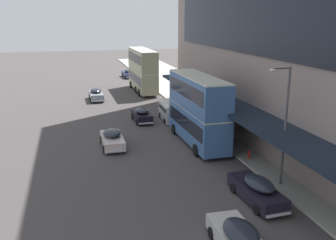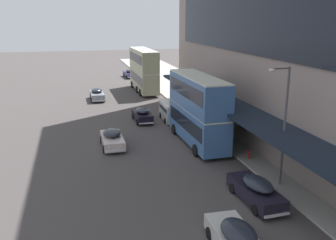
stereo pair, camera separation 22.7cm
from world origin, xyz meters
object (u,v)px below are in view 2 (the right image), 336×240
object	(u,v)px
sedan_oncoming_front	(237,239)
sedan_lead_near	(142,115)
street_lamp	(283,119)
transit_bus_kerbside_front	(198,108)
vw_van	(170,110)
sedan_trailing_mid	(256,190)
sedan_far_back	(97,94)
sedan_trailing_near	(130,73)
transit_bus_kerbside_rear	(144,69)
fire_hydrant	(249,154)
sedan_second_near	(112,139)

from	to	relation	value
sedan_oncoming_front	sedan_lead_near	world-z (taller)	sedan_oncoming_front
sedan_oncoming_front	street_lamp	distance (m)	9.37
transit_bus_kerbside_front	vw_van	world-z (taller)	transit_bus_kerbside_front
transit_bus_kerbside_front	street_lamp	size ratio (longest dim) A/B	1.21
transit_bus_kerbside_front	sedan_trailing_mid	world-z (taller)	transit_bus_kerbside_front
sedan_lead_near	street_lamp	distance (m)	19.51
sedan_far_back	sedan_lead_near	xyz separation A→B (m)	(3.98, -12.26, -0.02)
sedan_oncoming_front	sedan_trailing_mid	bearing A→B (deg)	53.59
sedan_trailing_near	sedan_far_back	bearing A→B (deg)	-111.57
sedan_oncoming_front	sedan_trailing_near	world-z (taller)	sedan_oncoming_front
street_lamp	transit_bus_kerbside_rear	bearing A→B (deg)	94.09
transit_bus_kerbside_rear	transit_bus_kerbside_front	bearing A→B (deg)	-89.88
sedan_oncoming_front	fire_hydrant	size ratio (longest dim) A/B	6.82
vw_van	fire_hydrant	size ratio (longest dim) A/B	6.56
sedan_far_back	fire_hydrant	distance (m)	27.55
sedan_trailing_mid	sedan_trailing_near	distance (m)	50.68
transit_bus_kerbside_rear	sedan_second_near	xyz separation A→B (m)	(-7.45, -24.18, -2.68)
sedan_oncoming_front	transit_bus_kerbside_rear	bearing A→B (deg)	85.36
sedan_lead_near	sedan_trailing_mid	xyz separation A→B (m)	(3.38, -19.88, 0.04)
sedan_far_back	sedan_second_near	world-z (taller)	sedan_far_back
street_lamp	fire_hydrant	xyz separation A→B (m)	(0.21, 4.81, -4.20)
sedan_trailing_near	street_lamp	size ratio (longest dim) A/B	0.61
sedan_oncoming_front	fire_hydrant	world-z (taller)	sedan_oncoming_front
fire_hydrant	transit_bus_kerbside_front	bearing A→B (deg)	118.42
sedan_far_back	vw_van	distance (m)	14.36
sedan_lead_near	fire_hydrant	distance (m)	14.71
street_lamp	sedan_lead_near	bearing A→B (deg)	107.95
fire_hydrant	sedan_second_near	bearing A→B (deg)	149.68
sedan_trailing_near	vw_van	bearing A→B (deg)	-90.44
sedan_far_back	sedan_trailing_mid	size ratio (longest dim) A/B	0.89
sedan_lead_near	sedan_second_near	world-z (taller)	sedan_lead_near
sedan_trailing_mid	sedan_far_back	bearing A→B (deg)	102.89
sedan_lead_near	sedan_second_near	xyz separation A→B (m)	(-4.06, -7.44, -0.03)
sedan_oncoming_front	sedan_second_near	xyz separation A→B (m)	(-4.12, 16.95, -0.04)
sedan_lead_near	sedan_trailing_near	distance (m)	30.98
transit_bus_kerbside_front	street_lamp	distance (m)	10.11
sedan_trailing_mid	sedan_oncoming_front	bearing A→B (deg)	-126.41
transit_bus_kerbside_rear	sedan_trailing_near	bearing A→B (deg)	90.18
sedan_oncoming_front	street_lamp	bearing A→B (deg)	46.73
sedan_far_back	sedan_lead_near	bearing A→B (deg)	-72.03
vw_van	street_lamp	size ratio (longest dim) A/B	0.58
sedan_lead_near	vw_van	bearing A→B (deg)	-4.02
sedan_trailing_mid	vw_van	distance (m)	19.67
sedan_far_back	sedan_trailing_near	size ratio (longest dim) A/B	0.92
transit_bus_kerbside_front	sedan_oncoming_front	world-z (taller)	transit_bus_kerbside_front
fire_hydrant	sedan_far_back	bearing A→B (deg)	111.46
sedan_far_back	fire_hydrant	bearing A→B (deg)	-68.54
transit_bus_kerbside_front	sedan_second_near	xyz separation A→B (m)	(-7.51, 1.04, -2.57)
sedan_oncoming_front	sedan_trailing_mid	world-z (taller)	sedan_trailing_mid
transit_bus_kerbside_front	vw_van	xyz separation A→B (m)	(-0.33, 8.26, -2.21)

